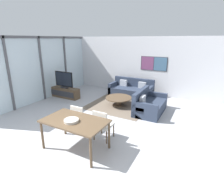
{
  "coord_description": "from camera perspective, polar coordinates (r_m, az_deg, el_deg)",
  "views": [
    {
      "loc": [
        2.85,
        -2.29,
        2.68
      ],
      "look_at": [
        0.04,
        2.96,
        0.95
      ],
      "focal_mm": 28.0,
      "sensor_mm": 36.0,
      "label": 1
    }
  ],
  "objects": [
    {
      "name": "area_rug",
      "position": [
        7.38,
        2.16,
        -5.08
      ],
      "size": [
        2.4,
        2.17,
        0.01
      ],
      "color": "#706051",
      "rests_on": "ground_plane"
    },
    {
      "name": "fruit_bowl",
      "position": [
        4.33,
        -13.15,
        -9.79
      ],
      "size": [
        0.35,
        0.35,
        0.06
      ],
      "color": "#B7B2A8",
      "rests_on": "dining_table"
    },
    {
      "name": "wall_back",
      "position": [
        8.84,
        9.26,
        7.69
      ],
      "size": [
        8.07,
        0.09,
        2.8
      ],
      "color": "silver",
      "rests_on": "ground_plane"
    },
    {
      "name": "sofa_side",
      "position": [
        6.77,
        11.72,
        -4.99
      ],
      "size": [
        0.92,
        1.57,
        0.84
      ],
      "rotation": [
        0.0,
        0.0,
        1.57
      ],
      "color": "#2D384C",
      "rests_on": "ground_plane"
    },
    {
      "name": "dining_table",
      "position": [
        4.44,
        -12.02,
        -10.72
      ],
      "size": [
        1.59,
        0.92,
        0.78
      ],
      "color": "brown",
      "rests_on": "ground_plane"
    },
    {
      "name": "coffee_table",
      "position": [
        7.29,
        2.18,
        -3.18
      ],
      "size": [
        1.09,
        1.09,
        0.35
      ],
      "color": "brown",
      "rests_on": "ground_plane"
    },
    {
      "name": "window_wall_left",
      "position": [
        8.36,
        -22.15,
        7.14
      ],
      "size": [
        0.07,
        5.99,
        2.8
      ],
      "color": "silver",
      "rests_on": "ground_plane"
    },
    {
      "name": "dining_chair_left",
      "position": [
        5.21,
        -10.39,
        -8.96
      ],
      "size": [
        0.46,
        0.46,
        0.87
      ],
      "color": "beige",
      "rests_on": "ground_plane"
    },
    {
      "name": "sofa_main",
      "position": [
        8.52,
        6.4,
        -0.29
      ],
      "size": [
        2.03,
        0.92,
        0.84
      ],
      "color": "#2D384C",
      "rests_on": "ground_plane"
    },
    {
      "name": "tv_console",
      "position": [
        8.57,
        -15.14,
        -0.95
      ],
      "size": [
        1.51,
        0.41,
        0.47
      ],
      "color": "brown",
      "rests_on": "ground_plane"
    },
    {
      "name": "dining_chair_centre",
      "position": [
        4.8,
        -3.17,
        -10.99
      ],
      "size": [
        0.46,
        0.46,
        0.87
      ],
      "color": "beige",
      "rests_on": "ground_plane"
    },
    {
      "name": "television",
      "position": [
        8.42,
        -15.44,
        3.03
      ],
      "size": [
        1.0,
        0.2,
        0.77
      ],
      "color": "#2D2D33",
      "rests_on": "tv_console"
    },
    {
      "name": "ground_plane",
      "position": [
        4.53,
        -19.79,
        -21.17
      ],
      "size": [
        24.0,
        24.0,
        0.0
      ],
      "primitive_type": "plane",
      "color": "#B2B2B7"
    }
  ]
}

